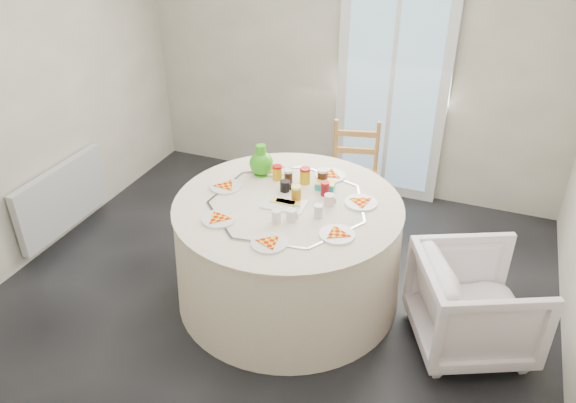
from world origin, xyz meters
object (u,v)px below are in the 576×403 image
(table, at_px, (288,252))
(green_pitcher, at_px, (261,164))
(armchair, at_px, (476,297))
(radiator, at_px, (62,198))
(wooden_chair, at_px, (354,178))

(table, relative_size, green_pitcher, 7.04)
(green_pitcher, bearing_deg, armchair, -4.81)
(radiator, distance_m, green_pitcher, 1.79)
(armchair, relative_size, green_pitcher, 3.19)
(radiator, relative_size, armchair, 1.36)
(armchair, bearing_deg, wooden_chair, 20.15)
(wooden_chair, bearing_deg, radiator, -167.97)
(wooden_chair, xyz_separation_m, green_pitcher, (-0.52, -0.77, 0.40))
(armchair, xyz_separation_m, green_pitcher, (-1.64, 0.36, 0.48))
(radiator, height_order, table, table)
(table, bearing_deg, green_pitcher, 136.26)
(radiator, relative_size, wooden_chair, 1.07)
(table, xyz_separation_m, wooden_chair, (0.18, 1.09, 0.09))
(radiator, height_order, wooden_chair, wooden_chair)
(table, height_order, green_pitcher, green_pitcher)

